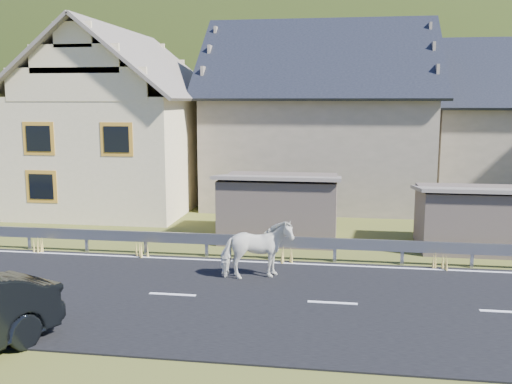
# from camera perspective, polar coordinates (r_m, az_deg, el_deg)

# --- Properties ---
(ground) EXTENTS (160.00, 160.00, 0.00)m
(ground) POSITION_cam_1_polar(r_m,az_deg,el_deg) (14.16, 7.65, -11.08)
(ground) COLOR #4A511F
(ground) RESTS_ON ground
(road) EXTENTS (60.00, 7.00, 0.04)m
(road) POSITION_cam_1_polar(r_m,az_deg,el_deg) (14.15, 7.65, -11.00)
(road) COLOR black
(road) RESTS_ON ground
(lane_markings) EXTENTS (60.00, 6.60, 0.01)m
(lane_markings) POSITION_cam_1_polar(r_m,az_deg,el_deg) (14.15, 7.65, -10.91)
(lane_markings) COLOR silver
(lane_markings) RESTS_ON road
(guardrail) EXTENTS (28.10, 0.09, 0.75)m
(guardrail) POSITION_cam_1_polar(r_m,az_deg,el_deg) (17.52, 7.90, -5.19)
(guardrail) COLOR #93969B
(guardrail) RESTS_ON ground
(shed_left) EXTENTS (4.30, 3.30, 2.40)m
(shed_left) POSITION_cam_1_polar(r_m,az_deg,el_deg) (20.26, 2.38, -1.59)
(shed_left) COLOR brown
(shed_left) RESTS_ON ground
(shed_right) EXTENTS (3.80, 2.90, 2.20)m
(shed_right) POSITION_cam_1_polar(r_m,az_deg,el_deg) (20.16, 20.93, -2.55)
(shed_right) COLOR brown
(shed_right) RESTS_ON ground
(house_cream) EXTENTS (7.80, 9.80, 8.30)m
(house_cream) POSITION_cam_1_polar(r_m,az_deg,el_deg) (27.25, -13.39, 7.82)
(house_cream) COLOR beige
(house_cream) RESTS_ON ground
(house_stone_a) EXTENTS (10.80, 9.80, 8.90)m
(house_stone_a) POSITION_cam_1_polar(r_m,az_deg,el_deg) (28.32, 6.35, 8.61)
(house_stone_a) COLOR gray
(house_stone_a) RESTS_ON ground
(mountain) EXTENTS (440.00, 280.00, 260.00)m
(mountain) POSITION_cam_1_polar(r_m,az_deg,el_deg) (194.95, 9.94, 1.70)
(mountain) COLOR #2D3B16
(mountain) RESTS_ON ground
(conifer_patch) EXTENTS (76.00, 50.00, 28.00)m
(conifer_patch) POSITION_cam_1_polar(r_m,az_deg,el_deg) (135.06, -15.73, 9.31)
(conifer_patch) COLOR black
(conifer_patch) RESTS_ON ground
(horse) EXTENTS (1.47, 2.10, 1.62)m
(horse) POSITION_cam_1_polar(r_m,az_deg,el_deg) (15.61, 0.05, -5.79)
(horse) COLOR white
(horse) RESTS_ON road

